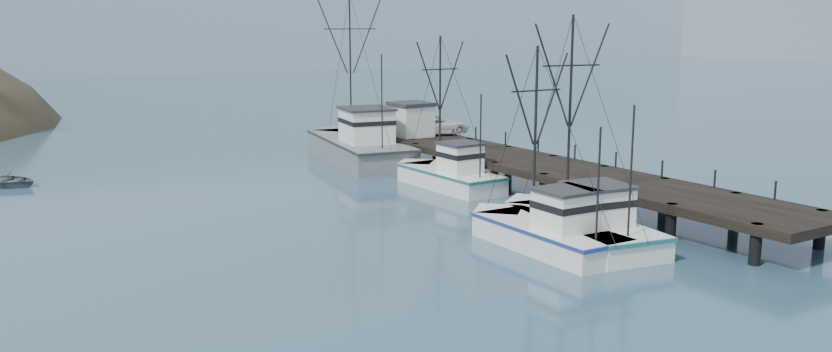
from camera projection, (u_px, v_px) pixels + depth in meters
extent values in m
plane|color=#2C4B61|center=(511.00, 283.00, 35.54)|extent=(400.00, 400.00, 0.00)
cube|color=black|center=(525.00, 162.00, 55.85)|extent=(6.00, 44.00, 0.50)
cylinder|color=black|center=(756.00, 244.00, 38.00)|extent=(0.56, 0.56, 2.00)
cylinder|color=black|center=(820.00, 229.00, 40.72)|extent=(0.56, 0.56, 2.00)
cylinder|color=black|center=(671.00, 222.00, 42.16)|extent=(0.56, 0.56, 2.00)
cylinder|color=black|center=(735.00, 210.00, 44.88)|extent=(0.56, 0.56, 2.00)
cylinder|color=black|center=(602.00, 204.00, 46.31)|extent=(0.56, 0.56, 2.00)
cylinder|color=black|center=(664.00, 194.00, 49.03)|extent=(0.56, 0.56, 2.00)
cylinder|color=black|center=(544.00, 189.00, 50.47)|extent=(0.56, 0.56, 2.00)
cylinder|color=black|center=(604.00, 181.00, 53.19)|extent=(0.56, 0.56, 2.00)
cylinder|color=black|center=(494.00, 177.00, 54.63)|extent=(0.56, 0.56, 2.00)
cylinder|color=black|center=(553.00, 169.00, 57.35)|extent=(0.56, 0.56, 2.00)
cylinder|color=black|center=(452.00, 166.00, 58.78)|extent=(0.56, 0.56, 2.00)
cylinder|color=black|center=(508.00, 159.00, 61.50)|extent=(0.56, 0.56, 2.00)
cylinder|color=black|center=(416.00, 156.00, 62.94)|extent=(0.56, 0.56, 2.00)
cylinder|color=black|center=(470.00, 151.00, 65.66)|extent=(0.56, 0.56, 2.00)
cylinder|color=black|center=(383.00, 148.00, 67.09)|extent=(0.56, 0.56, 2.00)
cylinder|color=black|center=(436.00, 143.00, 69.82)|extent=(0.56, 0.56, 2.00)
cylinder|color=black|center=(355.00, 141.00, 71.25)|extent=(0.56, 0.56, 2.00)
cylinder|color=black|center=(405.00, 136.00, 73.97)|extent=(0.56, 0.56, 2.00)
cube|color=#9EB2C6|center=(70.00, 73.00, 182.10)|extent=(360.00, 40.00, 26.00)
cube|color=silver|center=(582.00, 233.00, 42.13)|extent=(5.39, 10.32, 1.60)
cube|color=silver|center=(533.00, 213.00, 46.58)|extent=(3.78, 3.78, 1.60)
cube|color=#185D60|center=(582.00, 220.00, 42.00)|extent=(5.51, 10.58, 0.18)
cube|color=silver|center=(598.00, 205.00, 40.67)|extent=(3.10, 3.17, 1.90)
cube|color=#26262B|center=(598.00, 185.00, 40.48)|extent=(3.37, 3.46, 0.16)
cylinder|color=black|center=(570.00, 115.00, 42.38)|extent=(0.14, 0.14, 10.40)
cylinder|color=black|center=(631.00, 171.00, 37.98)|extent=(0.10, 0.10, 6.24)
cube|color=silver|center=(549.00, 241.00, 40.72)|extent=(3.57, 8.59, 1.60)
cube|color=silver|center=(498.00, 223.00, 44.31)|extent=(3.44, 3.44, 1.60)
cube|color=navy|center=(550.00, 227.00, 40.59)|extent=(3.65, 8.81, 0.18)
cube|color=silver|center=(565.00, 211.00, 39.48)|extent=(2.45, 2.45, 1.90)
cube|color=#26262B|center=(566.00, 190.00, 39.28)|extent=(2.66, 2.67, 0.16)
cylinder|color=black|center=(535.00, 134.00, 40.85)|extent=(0.14, 0.14, 8.86)
cylinder|color=black|center=(598.00, 184.00, 37.32)|extent=(0.10, 0.10, 5.32)
cube|color=silver|center=(450.00, 181.00, 55.86)|extent=(3.46, 8.59, 1.60)
cube|color=silver|center=(416.00, 172.00, 59.35)|extent=(3.28, 3.28, 1.60)
cube|color=#155755|center=(451.00, 171.00, 55.73)|extent=(3.53, 8.81, 0.18)
cube|color=silver|center=(460.00, 159.00, 54.64)|extent=(2.34, 2.45, 1.90)
cube|color=#26262B|center=(460.00, 144.00, 54.44)|extent=(2.55, 2.67, 0.16)
cylinder|color=black|center=(440.00, 102.00, 55.94)|extent=(0.14, 0.14, 9.11)
cylinder|color=black|center=(480.00, 136.00, 52.51)|extent=(0.10, 0.10, 5.46)
cube|color=slate|center=(360.00, 152.00, 66.52)|extent=(7.35, 14.89, 2.20)
cube|color=slate|center=(335.00, 141.00, 73.00)|extent=(4.87, 4.87, 2.20)
cube|color=black|center=(360.00, 140.00, 66.33)|extent=(7.51, 15.27, 0.18)
cube|color=silver|center=(367.00, 126.00, 64.41)|extent=(4.11, 4.56, 2.60)
cube|color=#26262B|center=(366.00, 109.00, 64.15)|extent=(4.46, 4.97, 0.16)
cylinder|color=black|center=(350.00, 65.00, 67.21)|extent=(0.14, 0.14, 11.82)
cylinder|color=black|center=(382.00, 102.00, 60.67)|extent=(0.10, 0.10, 7.09)
cube|color=silver|center=(411.00, 121.00, 66.75)|extent=(2.80, 3.00, 2.50)
cube|color=#26262B|center=(411.00, 104.00, 66.49)|extent=(3.00, 3.20, 0.30)
imported|color=silver|center=(435.00, 125.00, 67.62)|extent=(6.30, 3.90, 1.63)
imported|color=#585F61|center=(4.00, 186.00, 56.61)|extent=(6.26, 6.43, 1.09)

